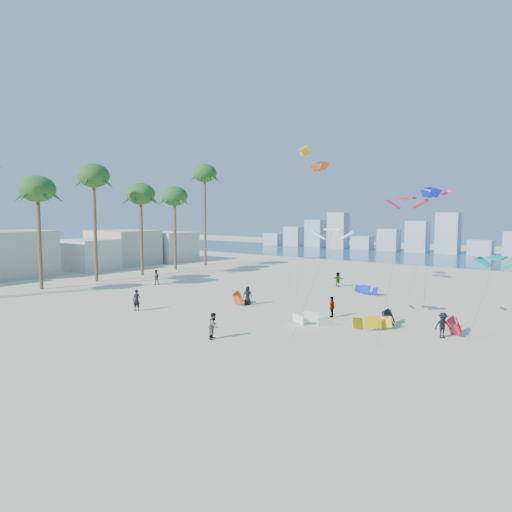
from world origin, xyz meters
The scene contains 10 objects.
ground centered at (0.00, 0.00, 0.00)m, with size 220.00×220.00×0.00m, color beige.
ocean centered at (0.00, 72.00, 0.01)m, with size 220.00×220.00×0.00m, color navy.
kitesurfer_near centered at (-3.72, 8.04, 0.92)m, with size 0.67×0.44×1.85m, color black.
kitesurfer_mid centered at (7.55, 5.48, 0.88)m, with size 0.86×0.67×1.76m, color gray.
kitesurfers_far centered at (6.93, 20.62, 0.86)m, with size 37.39×16.42×1.92m.
grounded_kites centered at (11.60, 17.18, 0.46)m, with size 21.16×16.17×0.95m.
flying_kites centered at (13.66, 21.87, 10.28)m, with size 31.93×23.42×15.89m.
palm_row centered at (-21.89, 16.14, 12.06)m, with size 7.19×44.80×15.95m.
beachfront_buildings centered at (-33.69, 20.82, 2.67)m, with size 11.50×43.00×6.00m.
distant_skyline centered at (-1.19, 82.00, 3.09)m, with size 85.00×3.00×8.40m.
Camera 1 is at (28.32, -16.94, 8.36)m, focal length 32.87 mm.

